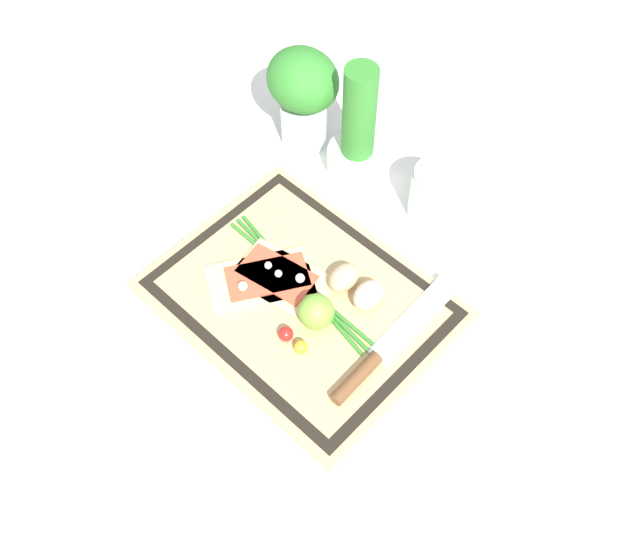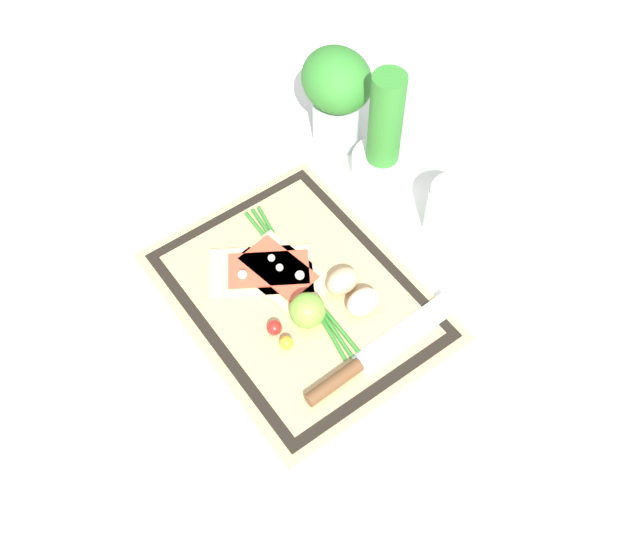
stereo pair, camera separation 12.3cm
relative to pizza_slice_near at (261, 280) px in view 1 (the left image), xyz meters
The scene contains 14 objects.
ground_plane 0.08m from the pizza_slice_near, 18.72° to the left, with size 6.00×6.00×0.00m, color silver.
cutting_board 0.07m from the pizza_slice_near, 18.72° to the left, with size 0.47×0.36×0.02m.
pizza_slice_near is the anchor object (origin of this frame).
pizza_slice_far 0.03m from the pizza_slice_near, 47.71° to the left, with size 0.18×0.13×0.02m.
knife 0.24m from the pizza_slice_near, ahead, with size 0.05×0.30×0.02m.
egg_brown 0.14m from the pizza_slice_near, 40.59° to the left, with size 0.04×0.06×0.04m, color tan.
egg_pink 0.18m from the pizza_slice_near, 30.49° to the left, with size 0.04×0.06×0.04m, color beige.
lime 0.12m from the pizza_slice_near, ahead, with size 0.06×0.06×0.06m, color #70A838.
cherry_tomato_red 0.12m from the pizza_slice_near, 24.47° to the right, with size 0.02×0.02×0.02m, color red.
cherry_tomato_yellow 0.15m from the pizza_slice_near, 19.06° to the right, with size 0.02×0.02×0.02m, color gold.
scallion_bunch 0.06m from the pizza_slice_near, 40.92° to the left, with size 0.34×0.07×0.01m.
herb_pot 0.31m from the pizza_slice_near, 101.02° to the left, with size 0.11×0.11×0.24m.
sauce_jar 0.34m from the pizza_slice_near, 71.52° to the left, with size 0.10×0.10×0.10m.
herb_glass 0.36m from the pizza_slice_near, 122.22° to the left, with size 0.14×0.12×0.21m.
Camera 1 is at (0.47, -0.46, 1.06)m, focal length 42.00 mm.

